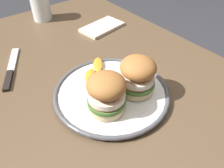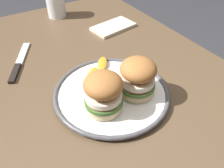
{
  "view_description": "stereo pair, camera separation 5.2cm",
  "coord_description": "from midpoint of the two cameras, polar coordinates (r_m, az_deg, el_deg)",
  "views": [
    {
      "loc": [
        -0.43,
        0.28,
        1.17
      ],
      "look_at": [
        -0.08,
        -0.0,
        0.78
      ],
      "focal_mm": 36.64,
      "sensor_mm": 36.0,
      "label": 1
    },
    {
      "loc": [
        -0.46,
        0.24,
        1.17
      ],
      "look_at": [
        -0.08,
        -0.0,
        0.78
      ],
      "focal_mm": 36.64,
      "sensor_mm": 36.0,
      "label": 2
    }
  ],
  "objects": [
    {
      "name": "folded_napkin",
      "position": [
        0.94,
        -4.11,
        13.94
      ],
      "size": [
        0.12,
        0.18,
        0.01
      ],
      "primitive_type": "cube",
      "rotation": [
        0.0,
        0.0,
        1.72
      ],
      "color": "beige",
      "rests_on": "dining_table"
    },
    {
      "name": "table_knife",
      "position": [
        0.78,
        -25.74,
        2.91
      ],
      "size": [
        0.2,
        0.12,
        0.01
      ],
      "color": "silver",
      "rests_on": "dining_table"
    },
    {
      "name": "sandwich_half_right",
      "position": [
        0.53,
        -4.19,
        -2.27
      ],
      "size": [
        0.11,
        0.11,
        0.1
      ],
      "color": "beige",
      "rests_on": "dinner_plate"
    },
    {
      "name": "orange_peel_curled",
      "position": [
        0.64,
        -3.0,
        1.0
      ],
      "size": [
        0.06,
        0.06,
        0.01
      ],
      "color": "orange",
      "rests_on": "dinner_plate"
    },
    {
      "name": "sandwich_half_left",
      "position": [
        0.58,
        3.85,
        2.2
      ],
      "size": [
        0.1,
        0.1,
        0.1
      ],
      "color": "beige",
      "rests_on": "dinner_plate"
    },
    {
      "name": "dinner_plate",
      "position": [
        0.62,
        -2.4,
        -2.24
      ],
      "size": [
        0.31,
        0.31,
        0.02
      ],
      "color": "white",
      "rests_on": "dining_table"
    },
    {
      "name": "drinking_glass",
      "position": [
        1.05,
        -18.81,
        17.8
      ],
      "size": [
        0.08,
        0.08,
        0.13
      ],
      "color": "white",
      "rests_on": "dining_table"
    },
    {
      "name": "orange_peel_strip_long",
      "position": [
        0.7,
        -5.66,
        4.8
      ],
      "size": [
        0.08,
        0.07,
        0.01
      ],
      "color": "orange",
      "rests_on": "dinner_plate"
    },
    {
      "name": "orange_peel_strip_short",
      "position": [
        0.66,
        -7.87,
        2.13
      ],
      "size": [
        0.06,
        0.06,
        0.01
      ],
      "color": "orange",
      "rests_on": "dinner_plate"
    },
    {
      "name": "dining_table",
      "position": [
        0.75,
        -5.73,
        -5.94
      ],
      "size": [
        1.19,
        0.81,
        0.74
      ],
      "color": "brown",
      "rests_on": "ground"
    }
  ]
}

